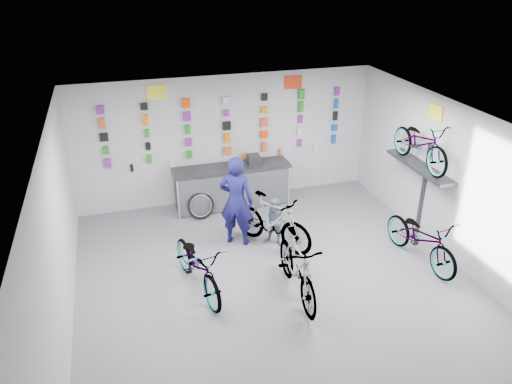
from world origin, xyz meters
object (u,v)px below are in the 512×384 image
object	(u,v)px
counter	(232,187)
customer	(275,222)
bike_center	(297,267)
bike_service	(272,221)
bike_right	(421,238)
bike_left	(198,265)
clerk	(236,201)

from	to	relation	value
counter	customer	bearing A→B (deg)	-78.11
bike_center	bike_service	world-z (taller)	bike_center
counter	bike_right	bearing A→B (deg)	-48.85
bike_center	bike_service	size ratio (longest dim) A/B	1.02
bike_left	bike_service	world-z (taller)	bike_service
clerk	customer	size ratio (longest dim) A/B	1.82
bike_left	bike_right	distance (m)	4.27
clerk	customer	xyz separation A→B (m)	(0.72, -0.31, -0.43)
bike_service	customer	world-z (taller)	bike_service
counter	bike_right	world-z (taller)	bike_right
bike_left	bike_center	distance (m)	1.72
bike_center	clerk	bearing A→B (deg)	107.55
bike_left	bike_center	world-z (taller)	bike_center
bike_center	customer	world-z (taller)	bike_center
bike_left	customer	bearing A→B (deg)	18.85
bike_right	clerk	size ratio (longest dim) A/B	1.02
counter	bike_left	bearing A→B (deg)	-114.62
bike_left	bike_center	xyz separation A→B (m)	(1.60, -0.65, 0.06)
bike_center	clerk	distance (m)	2.11
counter	clerk	distance (m)	1.72
counter	bike_left	world-z (taller)	bike_left
counter	bike_left	size ratio (longest dim) A/B	1.38
bike_center	bike_right	size ratio (longest dim) A/B	0.99
counter	bike_center	distance (m)	3.64
bike_right	bike_service	bearing A→B (deg)	144.83
counter	customer	xyz separation A→B (m)	(0.41, -1.94, 0.03)
bike_left	bike_service	bearing A→B (deg)	19.44
counter	customer	distance (m)	1.98
counter	bike_right	size ratio (longest dim) A/B	1.40
bike_center	bike_left	bearing A→B (deg)	160.37
clerk	customer	distance (m)	0.89
counter	bike_center	xyz separation A→B (m)	(0.23, -3.63, 0.09)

